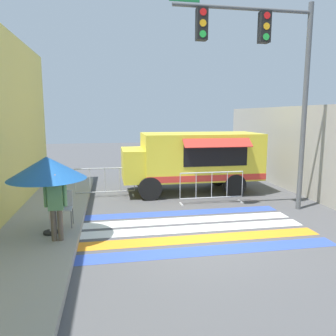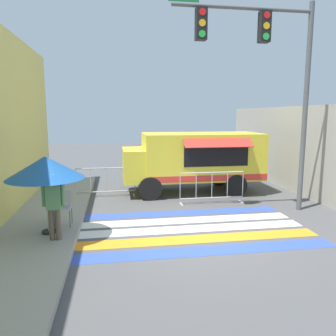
% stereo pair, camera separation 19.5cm
% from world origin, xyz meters
% --- Properties ---
extents(ground_plane, '(60.00, 60.00, 0.00)m').
position_xyz_m(ground_plane, '(0.00, 0.00, 0.00)').
color(ground_plane, '#4C4C4F').
extents(concrete_wall_right, '(0.20, 16.00, 3.50)m').
position_xyz_m(concrete_wall_right, '(5.24, 3.00, 1.75)').
color(concrete_wall_right, '#A39E93').
rests_on(concrete_wall_right, ground_plane).
extents(crosswalk_painted, '(6.40, 3.60, 0.01)m').
position_xyz_m(crosswalk_painted, '(0.00, 0.63, 0.00)').
color(crosswalk_painted, '#334FB2').
rests_on(crosswalk_painted, ground_plane).
extents(food_truck, '(5.53, 2.72, 2.42)m').
position_xyz_m(food_truck, '(0.98, 4.98, 1.42)').
color(food_truck, yellow).
rests_on(food_truck, ground_plane).
extents(traffic_signal_pole, '(4.54, 0.29, 6.63)m').
position_xyz_m(traffic_signal_pole, '(2.58, 1.90, 4.78)').
color(traffic_signal_pole, '#515456').
rests_on(traffic_signal_pole, ground_plane).
extents(patio_umbrella, '(1.90, 1.90, 1.96)m').
position_xyz_m(patio_umbrella, '(-3.77, 0.44, 1.86)').
color(patio_umbrella, black).
rests_on(patio_umbrella, sidewalk_left).
extents(folding_chair, '(0.41, 0.41, 0.94)m').
position_xyz_m(folding_chair, '(-3.48, 1.03, 0.75)').
color(folding_chair, '#4C4C51').
rests_on(folding_chair, sidewalk_left).
extents(vendor_person, '(0.53, 0.21, 1.62)m').
position_xyz_m(vendor_person, '(-3.52, -0.07, 1.09)').
color(vendor_person, brown).
rests_on(vendor_person, sidewalk_left).
extents(barricade_front, '(2.34, 0.44, 1.15)m').
position_xyz_m(barricade_front, '(1.33, 3.14, 0.58)').
color(barricade_front, '#B7BABF').
rests_on(barricade_front, ground_plane).
extents(barricade_side, '(2.28, 0.44, 1.15)m').
position_xyz_m(barricade_side, '(-2.45, 4.72, 0.58)').
color(barricade_side, '#B7BABF').
rests_on(barricade_side, ground_plane).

